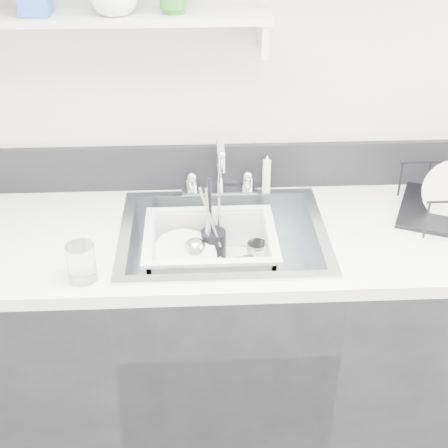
{
  "coord_description": "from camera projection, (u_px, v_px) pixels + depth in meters",
  "views": [
    {
      "loc": [
        -0.08,
        -0.45,
        1.95
      ],
      "look_at": [
        0.0,
        1.14,
        0.98
      ],
      "focal_mm": 50.0,
      "sensor_mm": 36.0,
      "label": 1
    }
  ],
  "objects": [
    {
      "name": "wash_tub",
      "position": [
        210.0,
        254.0,
        1.99
      ],
      "size": [
        0.47,
        0.41,
        0.16
      ],
      "primitive_type": null,
      "rotation": [
        0.0,
        0.0,
        -0.18
      ],
      "color": "white",
      "rests_on": "sink"
    },
    {
      "name": "backsplash",
      "position": [
        219.0,
        167.0,
        2.15
      ],
      "size": [
        3.2,
        0.02,
        0.16
      ],
      "primitive_type": "cube",
      "color": "black",
      "rests_on": "counter_run"
    },
    {
      "name": "ladle",
      "position": [
        209.0,
        265.0,
        1.97
      ],
      "size": [
        0.26,
        0.31,
        0.09
      ],
      "primitive_type": null,
      "rotation": [
        0.0,
        0.0,
        -0.95
      ],
      "color": "silver",
      "rests_on": "wash_tub"
    },
    {
      "name": "tumbler_in_tub",
      "position": [
        257.0,
        255.0,
        2.02
      ],
      "size": [
        0.07,
        0.07,
        0.09
      ],
      "primitive_type": "cylinder",
      "rotation": [
        0.0,
        0.0,
        0.16
      ],
      "color": "white",
      "rests_on": "wash_tub"
    },
    {
      "name": "counter_run",
      "position": [
        223.0,
        344.0,
        2.17
      ],
      "size": [
        3.2,
        0.62,
        0.92
      ],
      "color": "black",
      "rests_on": "ground"
    },
    {
      "name": "plate_stack",
      "position": [
        186.0,
        265.0,
        2.0
      ],
      "size": [
        0.26,
        0.25,
        0.1
      ],
      "rotation": [
        0.0,
        0.0,
        -0.23
      ],
      "color": "white",
      "rests_on": "wash_tub"
    },
    {
      "name": "faucet",
      "position": [
        220.0,
        179.0,
        2.11
      ],
      "size": [
        0.26,
        0.18,
        0.23
      ],
      "color": "silver",
      "rests_on": "counter_run"
    },
    {
      "name": "wall_shelf",
      "position": [
        99.0,
        21.0,
        1.81
      ],
      "size": [
        1.0,
        0.16,
        0.12
      ],
      "color": "silver",
      "rests_on": "room_shell"
    },
    {
      "name": "side_sprayer",
      "position": [
        267.0,
        174.0,
        2.12
      ],
      "size": [
        0.03,
        0.03,
        0.14
      ],
      "primitive_type": "cylinder",
      "color": "white",
      "rests_on": "counter_run"
    },
    {
      "name": "room_shell",
      "position": [
        251.0,
        71.0,
        0.85
      ],
      "size": [
        3.5,
        3.0,
        2.6
      ],
      "color": "silver",
      "rests_on": "ground"
    },
    {
      "name": "utensil_cup",
      "position": [
        213.0,
        243.0,
        2.05
      ],
      "size": [
        0.08,
        0.08,
        0.28
      ],
      "rotation": [
        0.0,
        0.0,
        0.01
      ],
      "color": "black",
      "rests_on": "wash_tub"
    },
    {
      "name": "bowl_small",
      "position": [
        248.0,
        284.0,
        1.93
      ],
      "size": [
        0.14,
        0.14,
        0.03
      ],
      "primitive_type": "imported",
      "rotation": [
        0.0,
        0.0,
        -0.3
      ],
      "color": "white",
      "rests_on": "wash_tub"
    },
    {
      "name": "tumbler_counter",
      "position": [
        82.0,
        262.0,
        1.7
      ],
      "size": [
        0.09,
        0.09,
        0.11
      ],
      "primitive_type": "cylinder",
      "rotation": [
        0.0,
        0.0,
        0.2
      ],
      "color": "white",
      "rests_on": "counter_run"
    },
    {
      "name": "sink",
      "position": [
        223.0,
        256.0,
        1.98
      ],
      "size": [
        0.64,
        0.52,
        0.2
      ],
      "primitive_type": null,
      "color": "silver",
      "rests_on": "counter_run"
    }
  ]
}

